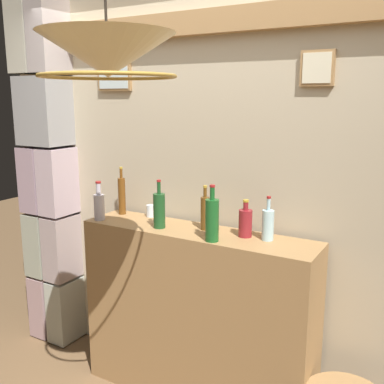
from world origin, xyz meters
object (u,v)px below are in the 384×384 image
liquor_bottle_amaro (268,224)px  pendant_lamp (107,57)px  liquor_bottle_port (159,210)px  glass_tumbler_rocks (151,211)px  liquor_bottle_vermouth (205,212)px  liquor_bottle_sherry (99,205)px  liquor_bottle_tequila (212,219)px  liquor_bottle_scotch (245,222)px  liquor_bottle_whiskey (122,195)px

liquor_bottle_amaro → pendant_lamp: pendant_lamp is taller
liquor_bottle_port → glass_tumbler_rocks: 0.29m
liquor_bottle_vermouth → liquor_bottle_port: (-0.26, -0.11, 0.00)m
liquor_bottle_sherry → glass_tumbler_rocks: 0.34m
liquor_bottle_tequila → liquor_bottle_port: bearing=170.5°
glass_tumbler_rocks → pendant_lamp: bearing=-64.4°
liquor_bottle_vermouth → liquor_bottle_port: size_ratio=0.91×
liquor_bottle_amaro → liquor_bottle_sherry: liquor_bottle_sherry is taller
liquor_bottle_sherry → liquor_bottle_port: bearing=6.4°
liquor_bottle_scotch → liquor_bottle_port: bearing=-169.1°
liquor_bottle_sherry → liquor_bottle_whiskey: size_ratio=0.79×
liquor_bottle_tequila → pendant_lamp: bearing=-107.1°
liquor_bottle_tequila → liquor_bottle_vermouth: size_ratio=1.17×
liquor_bottle_scotch → liquor_bottle_vermouth: bearing=179.0°
liquor_bottle_sherry → glass_tumbler_rocks: size_ratio=3.24×
pendant_lamp → liquor_bottle_whiskey: bearing=127.2°
glass_tumbler_rocks → pendant_lamp: pendant_lamp is taller
liquor_bottle_whiskey → glass_tumbler_rocks: bearing=11.6°
liquor_bottle_amaro → liquor_bottle_tequila: 0.32m
liquor_bottle_scotch → glass_tumbler_rocks: (-0.73, 0.09, -0.05)m
liquor_bottle_scotch → liquor_bottle_tequila: size_ratio=0.68×
liquor_bottle_scotch → liquor_bottle_tequila: bearing=-127.0°
liquor_bottle_sherry → liquor_bottle_tequila: (0.85, -0.02, 0.03)m
liquor_bottle_whiskey → liquor_bottle_port: 0.44m
liquor_bottle_amaro → glass_tumbler_rocks: size_ratio=3.17×
liquor_bottle_sherry → liquor_bottle_vermouth: size_ratio=0.94×
liquor_bottle_sherry → liquor_bottle_amaro: bearing=8.0°
liquor_bottle_whiskey → liquor_bottle_tequila: size_ratio=1.02×
liquor_bottle_whiskey → liquor_bottle_tequila: bearing=-14.7°
glass_tumbler_rocks → pendant_lamp: (0.42, -0.87, 0.92)m
liquor_bottle_scotch → pendant_lamp: 1.22m
liquor_bottle_port → pendant_lamp: 1.11m
pendant_lamp → liquor_bottle_amaro: bearing=60.1°
pendant_lamp → liquor_bottle_sherry: bearing=136.2°
liquor_bottle_amaro → liquor_bottle_scotch: bearing=-178.0°
liquor_bottle_sherry → liquor_bottle_port: 0.45m
liquor_bottle_sherry → liquor_bottle_tequila: bearing=-1.2°
liquor_bottle_sherry → liquor_bottle_whiskey: bearing=81.0°
liquor_bottle_amaro → liquor_bottle_vermouth: liquor_bottle_vermouth is taller
liquor_bottle_scotch → liquor_bottle_tequila: 0.22m
liquor_bottle_amaro → pendant_lamp: (-0.45, -0.79, 0.87)m
pendant_lamp → liquor_bottle_vermouth: bearing=86.6°
liquor_bottle_vermouth → liquor_bottle_tequila: bearing=-51.1°
liquor_bottle_sherry → glass_tumbler_rocks: (0.24, 0.24, -0.06)m
liquor_bottle_port → liquor_bottle_scotch: bearing=10.9°
liquor_bottle_whiskey → pendant_lamp: size_ratio=0.55×
liquor_bottle_vermouth → glass_tumbler_rocks: liquor_bottle_vermouth is taller
liquor_bottle_amaro → liquor_bottle_scotch: 0.14m
liquor_bottle_amaro → glass_tumbler_rocks: (-0.87, 0.08, -0.05)m
liquor_bottle_whiskey → liquor_bottle_vermouth: liquor_bottle_whiskey is taller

